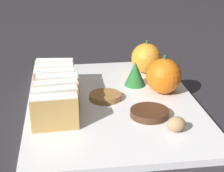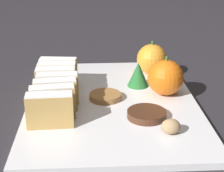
% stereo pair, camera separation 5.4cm
% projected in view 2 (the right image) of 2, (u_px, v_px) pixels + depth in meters
% --- Properties ---
extents(ground_plane, '(6.00, 6.00, 0.00)m').
position_uv_depth(ground_plane, '(112.00, 105.00, 0.75)').
color(ground_plane, '#28262B').
extents(serving_platter, '(0.33, 0.46, 0.01)m').
position_uv_depth(serving_platter, '(112.00, 103.00, 0.74)').
color(serving_platter, white).
rests_on(serving_platter, ground_plane).
extents(stollen_slice_front, '(0.08, 0.03, 0.06)m').
position_uv_depth(stollen_slice_front, '(50.00, 110.00, 0.63)').
color(stollen_slice_front, tan).
rests_on(stollen_slice_front, serving_platter).
extents(stollen_slice_second, '(0.08, 0.03, 0.06)m').
position_uv_depth(stollen_slice_second, '(52.00, 102.00, 0.66)').
color(stollen_slice_second, tan).
rests_on(stollen_slice_second, serving_platter).
extents(stollen_slice_third, '(0.08, 0.03, 0.06)m').
position_uv_depth(stollen_slice_third, '(55.00, 95.00, 0.69)').
color(stollen_slice_third, tan).
rests_on(stollen_slice_third, serving_platter).
extents(stollen_slice_fourth, '(0.08, 0.03, 0.06)m').
position_uv_depth(stollen_slice_fourth, '(58.00, 89.00, 0.72)').
color(stollen_slice_fourth, tan).
rests_on(stollen_slice_fourth, serving_platter).
extents(stollen_slice_fifth, '(0.08, 0.03, 0.06)m').
position_uv_depth(stollen_slice_fifth, '(56.00, 83.00, 0.74)').
color(stollen_slice_fifth, tan).
rests_on(stollen_slice_fifth, serving_platter).
extents(stollen_slice_sixth, '(0.08, 0.03, 0.06)m').
position_uv_depth(stollen_slice_sixth, '(57.00, 77.00, 0.77)').
color(stollen_slice_sixth, tan).
rests_on(stollen_slice_sixth, serving_platter).
extents(stollen_slice_back, '(0.08, 0.03, 0.06)m').
position_uv_depth(stollen_slice_back, '(59.00, 72.00, 0.80)').
color(stollen_slice_back, tan).
rests_on(stollen_slice_back, serving_platter).
extents(orange_near, '(0.07, 0.07, 0.08)m').
position_uv_depth(orange_near, '(166.00, 77.00, 0.75)').
color(orange_near, orange).
rests_on(orange_near, serving_platter).
extents(orange_far, '(0.07, 0.07, 0.08)m').
position_uv_depth(orange_far, '(152.00, 59.00, 0.87)').
color(orange_far, orange).
rests_on(orange_far, serving_platter).
extents(walnut, '(0.03, 0.03, 0.03)m').
position_uv_depth(walnut, '(171.00, 126.00, 0.61)').
color(walnut, tan).
rests_on(walnut, serving_platter).
extents(chocolate_cookie, '(0.07, 0.07, 0.01)m').
position_uv_depth(chocolate_cookie, '(147.00, 114.00, 0.67)').
color(chocolate_cookie, '#472819').
rests_on(chocolate_cookie, serving_platter).
extents(gingerbread_cookie, '(0.06, 0.06, 0.01)m').
position_uv_depth(gingerbread_cookie, '(105.00, 96.00, 0.74)').
color(gingerbread_cookie, '#A3703D').
rests_on(gingerbread_cookie, serving_platter).
extents(evergreen_sprig, '(0.05, 0.05, 0.05)m').
position_uv_depth(evergreen_sprig, '(138.00, 74.00, 0.80)').
color(evergreen_sprig, '#23662D').
rests_on(evergreen_sprig, serving_platter).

